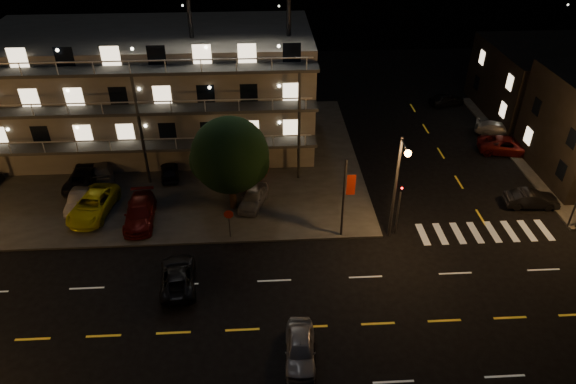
{
  "coord_description": "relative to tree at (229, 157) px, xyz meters",
  "views": [
    {
      "loc": [
        -0.52,
        -20.56,
        23.32
      ],
      "look_at": [
        1.13,
        8.0,
        4.24
      ],
      "focal_mm": 32.0,
      "sensor_mm": 36.0,
      "label": 1
    }
  ],
  "objects": [
    {
      "name": "ground",
      "position": [
        2.92,
        -12.29,
        -4.61
      ],
      "size": [
        140.0,
        140.0,
        0.0
      ],
      "primitive_type": "plane",
      "color": "black",
      "rests_on": "ground"
    },
    {
      "name": "curb_nw",
      "position": [
        -11.08,
        7.71,
        -4.53
      ],
      "size": [
        44.0,
        24.0,
        0.15
      ],
      "primitive_type": "cube",
      "color": "#323230",
      "rests_on": "ground"
    },
    {
      "name": "motel",
      "position": [
        -7.02,
        11.59,
        0.73
      ],
      "size": [
        28.0,
        13.8,
        18.1
      ],
      "color": "gray",
      "rests_on": "ground"
    },
    {
      "name": "side_bldg_back",
      "position": [
        32.91,
        15.71,
        -1.11
      ],
      "size": [
        14.06,
        12.0,
        7.0
      ],
      "color": "black",
      "rests_on": "ground"
    },
    {
      "name": "streetlight_nc",
      "position": [
        11.42,
        -4.36,
        0.35
      ],
      "size": [
        0.44,
        1.92,
        8.0
      ],
      "color": "#2D2D30",
      "rests_on": "ground"
    },
    {
      "name": "signal_nw",
      "position": [
        11.92,
        -3.79,
        -2.04
      ],
      "size": [
        0.2,
        0.27,
        4.6
      ],
      "color": "#2D2D30",
      "rests_on": "ground"
    },
    {
      "name": "banner_north",
      "position": [
        8.01,
        -3.89,
        -1.18
      ],
      "size": [
        0.83,
        0.16,
        6.4
      ],
      "color": "#2D2D30",
      "rests_on": "ground"
    },
    {
      "name": "stop_sign",
      "position": [
        -0.08,
        -3.72,
        -2.9
      ],
      "size": [
        0.91,
        0.11,
        2.61
      ],
      "color": "#2D2D30",
      "rests_on": "ground"
    },
    {
      "name": "tree",
      "position": [
        0.0,
        0.0,
        0.0
      ],
      "size": [
        5.96,
        5.74,
        7.51
      ],
      "color": "black",
      "rests_on": "curb_nw"
    },
    {
      "name": "lot_car_1",
      "position": [
        -11.89,
        0.77,
        -3.84
      ],
      "size": [
        1.45,
        3.83,
        1.25
      ],
      "primitive_type": "imported",
      "rotation": [
        0.0,
        0.0,
        -0.03
      ],
      "color": "gray",
      "rests_on": "curb_nw"
    },
    {
      "name": "lot_car_2",
      "position": [
        -10.55,
        -0.21,
        -3.7
      ],
      "size": [
        3.3,
        5.79,
        1.52
      ],
      "primitive_type": "imported",
      "rotation": [
        0.0,
        0.0,
        -0.15
      ],
      "color": "yellow",
      "rests_on": "curb_nw"
    },
    {
      "name": "lot_car_3",
      "position": [
        -6.83,
        -1.4,
        -3.72
      ],
      "size": [
        2.39,
        5.21,
        1.48
      ],
      "primitive_type": "imported",
      "rotation": [
        0.0,
        0.0,
        0.06
      ],
      "color": "#5B100D",
      "rests_on": "curb_nw"
    },
    {
      "name": "lot_car_4",
      "position": [
        1.6,
        0.25,
        -3.79
      ],
      "size": [
        2.7,
        4.23,
        1.34
      ],
      "primitive_type": "imported",
      "rotation": [
        0.0,
        0.0,
        -0.31
      ],
      "color": "gray",
      "rests_on": "curb_nw"
    },
    {
      "name": "lot_car_6",
      "position": [
        -12.25,
        4.07,
        -3.7
      ],
      "size": [
        2.61,
        5.5,
        1.52
      ],
      "primitive_type": "imported",
      "rotation": [
        0.0,
        0.0,
        3.12
      ],
      "color": "black",
      "rests_on": "curb_nw"
    },
    {
      "name": "lot_car_7",
      "position": [
        -11.18,
        5.21,
        -3.82
      ],
      "size": [
        2.86,
        4.72,
        1.28
      ],
      "primitive_type": "imported",
      "rotation": [
        0.0,
        0.0,
        3.4
      ],
      "color": "gray",
      "rests_on": "curb_nw"
    },
    {
      "name": "lot_car_8",
      "position": [
        -5.49,
        4.86,
        -3.82
      ],
      "size": [
        2.04,
        3.91,
        1.27
      ],
      "primitive_type": "imported",
      "rotation": [
        0.0,
        0.0,
        3.29
      ],
      "color": "black",
      "rests_on": "curb_nw"
    },
    {
      "name": "lot_car_9",
      "position": [
        1.64,
        3.58,
        -3.82
      ],
      "size": [
        2.71,
        4.1,
        1.28
      ],
      "primitive_type": "imported",
      "rotation": [
        0.0,
        0.0,
        2.76
      ],
      "color": "#5B100D",
      "rests_on": "curb_nw"
    },
    {
      "name": "side_car_0",
      "position": [
        23.28,
        -1.05,
        -3.93
      ],
      "size": [
        4.21,
        1.72,
        1.36
      ],
      "primitive_type": "imported",
      "rotation": [
        0.0,
        0.0,
        1.5
      ],
      "color": "black",
      "rests_on": "ground"
    },
    {
      "name": "side_car_1",
      "position": [
        24.98,
        7.5,
        -3.87
      ],
      "size": [
        5.73,
        3.56,
        1.48
      ],
      "primitive_type": "imported",
      "rotation": [
        0.0,
        0.0,
        1.35
      ],
      "color": "#5B100D",
      "rests_on": "ground"
    },
    {
      "name": "side_car_2",
      "position": [
        25.54,
        10.96,
        -3.98
      ],
      "size": [
        4.71,
        3.33,
        1.27
      ],
      "primitive_type": "imported",
      "rotation": [
        0.0,
        0.0,
        1.17
      ],
      "color": "gray",
      "rests_on": "ground"
    },
    {
      "name": "side_car_3",
      "position": [
        22.78,
        18.39,
        -3.95
      ],
      "size": [
        4.13,
        2.48,
        1.31
      ],
      "primitive_type": "imported",
      "rotation": [
        0.0,
        0.0,
        1.83
      ],
      "color": "black",
      "rests_on": "ground"
    },
    {
      "name": "road_car_east",
      "position": [
        4.14,
        -14.37,
        -3.92
      ],
      "size": [
        1.9,
        4.17,
        1.39
      ],
      "primitive_type": "imported",
      "rotation": [
        0.0,
        0.0,
        -0.06
      ],
      "color": "gray",
      "rests_on": "ground"
    },
    {
      "name": "road_car_west",
      "position": [
        -3.23,
        -8.24,
        -3.96
      ],
      "size": [
        2.63,
        4.87,
        1.3
      ],
      "primitive_type": "imported",
      "rotation": [
        0.0,
        0.0,
        3.25
      ],
      "color": "black",
      "rests_on": "ground"
    }
  ]
}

